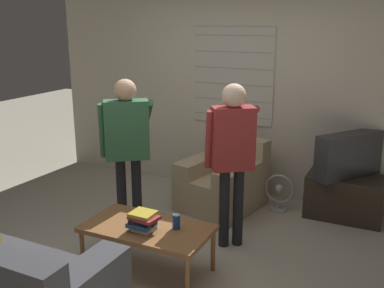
{
  "coord_description": "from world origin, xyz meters",
  "views": [
    {
      "loc": [
        1.89,
        -3.21,
        2.13
      ],
      "look_at": [
        0.12,
        0.48,
        1.0
      ],
      "focal_mm": 42.0,
      "sensor_mm": 36.0,
      "label": 1
    }
  ],
  "objects_px": {
    "person_left_standing": "(127,137)",
    "book_stack": "(143,221)",
    "spare_remote": "(145,215)",
    "person_right_standing": "(232,146)",
    "floor_fan": "(279,193)",
    "coffee_table": "(147,230)",
    "armchair_beige": "(224,181)",
    "soda_can": "(176,222)",
    "tv": "(348,155)"
  },
  "relations": [
    {
      "from": "armchair_beige",
      "to": "person_left_standing",
      "type": "bearing_deg",
      "value": 69.05
    },
    {
      "from": "book_stack",
      "to": "spare_remote",
      "type": "distance_m",
      "value": 0.29
    },
    {
      "from": "person_left_standing",
      "to": "floor_fan",
      "type": "relative_size",
      "value": 3.68
    },
    {
      "from": "spare_remote",
      "to": "coffee_table",
      "type": "bearing_deg",
      "value": -46.21
    },
    {
      "from": "tv",
      "to": "spare_remote",
      "type": "relative_size",
      "value": 5.79
    },
    {
      "from": "spare_remote",
      "to": "floor_fan",
      "type": "bearing_deg",
      "value": 70.46
    },
    {
      "from": "person_right_standing",
      "to": "soda_can",
      "type": "relative_size",
      "value": 12.6
    },
    {
      "from": "floor_fan",
      "to": "person_right_standing",
      "type": "bearing_deg",
      "value": -101.55
    },
    {
      "from": "armchair_beige",
      "to": "coffee_table",
      "type": "height_order",
      "value": "armchair_beige"
    },
    {
      "from": "book_stack",
      "to": "floor_fan",
      "type": "bearing_deg",
      "value": 70.53
    },
    {
      "from": "person_left_standing",
      "to": "floor_fan",
      "type": "xyz_separation_m",
      "value": [
        1.27,
        1.17,
        -0.79
      ]
    },
    {
      "from": "book_stack",
      "to": "soda_can",
      "type": "distance_m",
      "value": 0.28
    },
    {
      "from": "person_right_standing",
      "to": "book_stack",
      "type": "bearing_deg",
      "value": -153.95
    },
    {
      "from": "armchair_beige",
      "to": "floor_fan",
      "type": "height_order",
      "value": "armchair_beige"
    },
    {
      "from": "coffee_table",
      "to": "spare_remote",
      "type": "height_order",
      "value": "spare_remote"
    },
    {
      "from": "soda_can",
      "to": "person_left_standing",
      "type": "bearing_deg",
      "value": 146.57
    },
    {
      "from": "floor_fan",
      "to": "soda_can",
      "type": "bearing_deg",
      "value": -104.13
    },
    {
      "from": "floor_fan",
      "to": "tv",
      "type": "bearing_deg",
      "value": 10.35
    },
    {
      "from": "tv",
      "to": "armchair_beige",
      "type": "bearing_deg",
      "value": -41.5
    },
    {
      "from": "armchair_beige",
      "to": "floor_fan",
      "type": "distance_m",
      "value": 0.65
    },
    {
      "from": "person_right_standing",
      "to": "spare_remote",
      "type": "distance_m",
      "value": 1.02
    },
    {
      "from": "person_right_standing",
      "to": "floor_fan",
      "type": "bearing_deg",
      "value": 42.49
    },
    {
      "from": "coffee_table",
      "to": "person_left_standing",
      "type": "xyz_separation_m",
      "value": [
        -0.6,
        0.63,
        0.61
      ]
    },
    {
      "from": "person_left_standing",
      "to": "book_stack",
      "type": "relative_size",
      "value": 6.07
    },
    {
      "from": "tv",
      "to": "person_left_standing",
      "type": "xyz_separation_m",
      "value": [
        -1.98,
        -1.3,
        0.28
      ]
    },
    {
      "from": "coffee_table",
      "to": "person_right_standing",
      "type": "height_order",
      "value": "person_right_standing"
    },
    {
      "from": "coffee_table",
      "to": "tv",
      "type": "height_order",
      "value": "tv"
    },
    {
      "from": "person_left_standing",
      "to": "spare_remote",
      "type": "distance_m",
      "value": 0.87
    },
    {
      "from": "tv",
      "to": "floor_fan",
      "type": "height_order",
      "value": "tv"
    },
    {
      "from": "spare_remote",
      "to": "floor_fan",
      "type": "distance_m",
      "value": 1.83
    },
    {
      "from": "armchair_beige",
      "to": "person_right_standing",
      "type": "xyz_separation_m",
      "value": [
        0.41,
        -0.86,
        0.69
      ]
    },
    {
      "from": "armchair_beige",
      "to": "coffee_table",
      "type": "distance_m",
      "value": 1.64
    },
    {
      "from": "person_left_standing",
      "to": "floor_fan",
      "type": "distance_m",
      "value": 1.9
    },
    {
      "from": "spare_remote",
      "to": "book_stack",
      "type": "bearing_deg",
      "value": -54.48
    },
    {
      "from": "person_right_standing",
      "to": "book_stack",
      "type": "relative_size",
      "value": 6.07
    },
    {
      "from": "soda_can",
      "to": "spare_remote",
      "type": "height_order",
      "value": "soda_can"
    },
    {
      "from": "person_left_standing",
      "to": "soda_can",
      "type": "height_order",
      "value": "person_left_standing"
    },
    {
      "from": "armchair_beige",
      "to": "floor_fan",
      "type": "bearing_deg",
      "value": -153.29
    },
    {
      "from": "person_left_standing",
      "to": "spare_remote",
      "type": "relative_size",
      "value": 11.86
    },
    {
      "from": "soda_can",
      "to": "spare_remote",
      "type": "relative_size",
      "value": 0.94
    },
    {
      "from": "person_right_standing",
      "to": "spare_remote",
      "type": "relative_size",
      "value": 11.87
    },
    {
      "from": "book_stack",
      "to": "person_right_standing",
      "type": "bearing_deg",
      "value": 62.02
    },
    {
      "from": "person_left_standing",
      "to": "spare_remote",
      "type": "height_order",
      "value": "person_left_standing"
    },
    {
      "from": "person_left_standing",
      "to": "spare_remote",
      "type": "xyz_separation_m",
      "value": [
        0.47,
        -0.46,
        -0.56
      ]
    },
    {
      "from": "spare_remote",
      "to": "tv",
      "type": "bearing_deg",
      "value": 56.09
    },
    {
      "from": "floor_fan",
      "to": "coffee_table",
      "type": "bearing_deg",
      "value": -110.64
    },
    {
      "from": "soda_can",
      "to": "spare_remote",
      "type": "bearing_deg",
      "value": 165.9
    },
    {
      "from": "book_stack",
      "to": "soda_can",
      "type": "xyz_separation_m",
      "value": [
        0.23,
        0.16,
        -0.02
      ]
    },
    {
      "from": "spare_remote",
      "to": "floor_fan",
      "type": "height_order",
      "value": "spare_remote"
    },
    {
      "from": "tv",
      "to": "person_right_standing",
      "type": "height_order",
      "value": "person_right_standing"
    }
  ]
}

